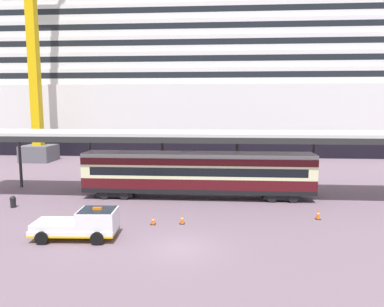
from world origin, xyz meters
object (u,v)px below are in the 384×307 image
Objects in this scene: cruise_ship at (135,84)px; train_carriage at (198,173)px; traffic_cone_near at (182,219)px; service_truck at (83,223)px; quay_bollard at (13,201)px; traffic_cone_mid at (153,220)px; dockside_crane at (35,19)px; traffic_cone_far at (318,214)px.

cruise_ship is 41.35m from train_carriage.
service_truck is at bearing -151.01° from traffic_cone_near.
cruise_ship is 174.80× the size of quay_bollard.
traffic_cone_mid is at bearing 37.63° from service_truck.
quay_bollard is at bearing 167.60° from traffic_cone_near.
train_carriage is 0.31× the size of dockside_crane.
traffic_cone_far is (9.14, -5.56, -1.92)m from train_carriage.
traffic_cone_near is at bearing -12.40° from quay_bollard.
traffic_cone_mid is (3.86, 2.97, -0.69)m from service_truck.
dockside_crane is at bearing 142.70° from traffic_cone_far.
traffic_cone_far is (23.28, -43.10, -11.96)m from cruise_ship.
quay_bollard is at bearing 142.50° from service_truck.
traffic_cone_mid is 0.63× the size of quay_bollard.
dockside_crane is 67.67× the size of quay_bollard.
service_truck is 4.92m from traffic_cone_mid.
traffic_cone_far reaches higher than traffic_cone_near.
traffic_cone_mid is (-2.02, -0.28, -0.04)m from traffic_cone_near.
service_truck is (-6.57, -10.52, -1.31)m from train_carriage.
traffic_cone_far is (11.86, 1.99, 0.08)m from traffic_cone_mid.
cruise_ship reaches higher than traffic_cone_near.
dockside_crane is 32.77m from quay_bollard.
cruise_ship is 31.68× the size of service_truck.
traffic_cone_near is 1.14× the size of traffic_cone_mid.
service_truck reaches higher than traffic_cone_mid.
service_truck is at bearing -37.50° from quay_bollard.
train_carriage is 8.27m from traffic_cone_mid.
service_truck is at bearing -81.05° from cruise_ship.
cruise_ship is 49.96m from service_truck.
cruise_ship is at bearing 98.95° from service_truck.
train_carriage reaches higher than traffic_cone_mid.
quay_bollard reaches higher than traffic_cone_near.
train_carriage is at bearing 84.54° from traffic_cone_near.
cruise_ship is 8.22× the size of train_carriage.
cruise_ship is at bearing 118.38° from traffic_cone_far.
dockside_crane is at bearing 131.00° from traffic_cone_near.
traffic_cone_far is at bearing -37.30° from dockside_crane.
dockside_crane reaches higher than traffic_cone_near.
train_carriage is 15.55m from quay_bollard.
cruise_ship is at bearing 104.22° from traffic_cone_mid.
quay_bollard reaches higher than traffic_cone_far.
traffic_cone_near is at bearing -49.00° from dockside_crane.
dockside_crane is (-10.23, -17.57, 8.23)m from cruise_ship.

